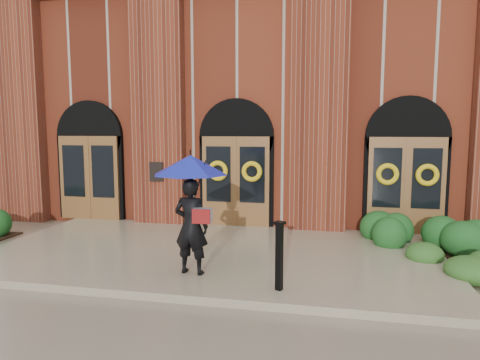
# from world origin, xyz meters

# --- Properties ---
(ground) EXTENTS (90.00, 90.00, 0.00)m
(ground) POSITION_xyz_m (0.00, 0.00, 0.00)
(ground) COLOR gray
(ground) RESTS_ON ground
(landing) EXTENTS (10.00, 5.30, 0.15)m
(landing) POSITION_xyz_m (0.00, 0.15, 0.07)
(landing) COLOR tan
(landing) RESTS_ON ground
(church_building) EXTENTS (16.20, 12.53, 7.00)m
(church_building) POSITION_xyz_m (0.00, 8.78, 3.50)
(church_building) COLOR maroon
(church_building) RESTS_ON ground
(man_with_umbrella) EXTENTS (1.52, 1.52, 2.23)m
(man_with_umbrella) POSITION_xyz_m (0.06, -1.42, 1.71)
(man_with_umbrella) COLOR black
(man_with_umbrella) RESTS_ON landing
(metal_post) EXTENTS (0.21, 0.21, 1.17)m
(metal_post) POSITION_xyz_m (1.76, -1.93, 0.77)
(metal_post) COLOR black
(metal_post) RESTS_ON landing
(hedge_wall_right) EXTENTS (3.04, 1.22, 0.78)m
(hedge_wall_right) POSITION_xyz_m (5.20, 1.69, 0.39)
(hedge_wall_right) COLOR #1B4D1C
(hedge_wall_right) RESTS_ON ground
(hedge_front_right) EXTENTS (1.32, 1.13, 0.47)m
(hedge_front_right) POSITION_xyz_m (5.10, 0.00, 0.23)
(hedge_front_right) COLOR #2D5820
(hedge_front_right) RESTS_ON ground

